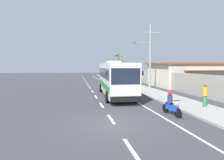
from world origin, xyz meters
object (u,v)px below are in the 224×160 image
object	(u,v)px
pedestrian_near_kerb	(205,95)
palm_second	(118,62)
palm_nearest	(121,65)
motorcycle_trailing	(118,82)
coach_bus_foreground	(115,78)
roadside_building	(200,74)
utility_pole_mid	(149,54)
motorcycle_beside_bus	(171,105)

from	to	relation	value
pedestrian_near_kerb	palm_second	xyz separation A→B (m)	(0.30, 30.41, 3.14)
palm_nearest	motorcycle_trailing	bearing A→B (deg)	-105.22
motorcycle_trailing	palm_second	distance (m)	15.03
coach_bus_foreground	roadside_building	distance (m)	16.97
coach_bus_foreground	utility_pole_mid	size ratio (longest dim) A/B	1.23
roadside_building	coach_bus_foreground	bearing A→B (deg)	-154.47
coach_bus_foreground	palm_nearest	distance (m)	28.24
roadside_building	utility_pole_mid	bearing A→B (deg)	-170.33
motorcycle_beside_bus	palm_second	distance (m)	32.08
palm_second	roadside_building	xyz separation A→B (m)	(9.67, -15.88, -2.32)
motorcycle_beside_bus	motorcycle_trailing	bearing A→B (deg)	88.49
pedestrian_near_kerb	roadside_building	world-z (taller)	roadside_building
palm_second	motorcycle_beside_bus	bearing A→B (deg)	-96.68
palm_nearest	roadside_building	size ratio (longest dim) A/B	0.31
utility_pole_mid	palm_second	xyz separation A→B (m)	(-0.50, 17.44, -0.64)
motorcycle_beside_bus	pedestrian_near_kerb	size ratio (longest dim) A/B	1.15
utility_pole_mid	roadside_building	distance (m)	9.76
coach_bus_foreground	palm_nearest	xyz separation A→B (m)	(7.37, 27.22, 1.40)
coach_bus_foreground	utility_pole_mid	world-z (taller)	utility_pole_mid
palm_second	roadside_building	distance (m)	18.74
pedestrian_near_kerb	palm_nearest	bearing A→B (deg)	163.32
utility_pole_mid	motorcycle_beside_bus	bearing A→B (deg)	-106.50
motorcycle_trailing	utility_pole_mid	bearing A→B (deg)	-40.39
utility_pole_mid	palm_second	bearing A→B (deg)	91.66
coach_bus_foreground	palm_nearest	bearing A→B (deg)	74.86
palm_nearest	pedestrian_near_kerb	bearing A→B (deg)	-93.36
palm_second	palm_nearest	bearing A→B (deg)	66.83
roadside_building	pedestrian_near_kerb	bearing A→B (deg)	-124.45
coach_bus_foreground	motorcycle_beside_bus	bearing A→B (deg)	-77.13
coach_bus_foreground	palm_second	distance (m)	23.98
palm_nearest	coach_bus_foreground	bearing A→B (deg)	-105.14
motorcycle_trailing	utility_pole_mid	size ratio (longest dim) A/B	0.22
coach_bus_foreground	utility_pole_mid	xyz separation A→B (m)	(6.15, 5.75, 2.87)
utility_pole_mid	roadside_building	size ratio (longest dim) A/B	0.58
utility_pole_mid	roadside_building	bearing A→B (deg)	9.67
palm_nearest	roadside_building	xyz separation A→B (m)	(7.95, -19.91, -1.49)
pedestrian_near_kerb	coach_bus_foreground	bearing A→B (deg)	-156.79
coach_bus_foreground	motorcycle_beside_bus	xyz separation A→B (m)	(1.94, -8.47, -1.31)
motorcycle_beside_bus	utility_pole_mid	size ratio (longest dim) A/B	0.22
motorcycle_trailing	pedestrian_near_kerb	bearing A→B (deg)	-79.65
motorcycle_trailing	palm_nearest	xyz separation A→B (m)	(4.97, 18.27, 2.67)
coach_bus_foreground	pedestrian_near_kerb	size ratio (longest dim) A/B	6.46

